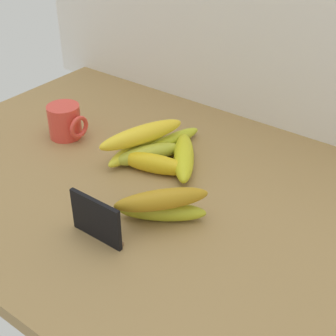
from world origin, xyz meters
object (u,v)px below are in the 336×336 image
Objects in this scene: coffee_mug at (65,122)px; banana_2 at (148,154)px; banana_3 at (184,157)px; banana_7 at (142,135)px; banana_1 at (162,211)px; banana_6 at (162,200)px; banana_4 at (139,146)px; banana_0 at (169,142)px; chalkboard_sign at (96,221)px; banana_5 at (154,164)px.

banana_2 is (22.57, 2.80, -1.95)cm from coffee_mug.
banana_7 is (-9.40, -2.64, 3.50)cm from banana_3.
banana_3 reaches higher than banana_1.
banana_4 is at bearing 139.25° from banana_6.
banana_0 is at bearing 124.27° from banana_1.
banana_0 is 25.34cm from banana_1.
banana_7 is at bearing 159.45° from banana_2.
chalkboard_sign is 0.64× the size of banana_6.
chalkboard_sign is 0.58× the size of banana_3.
banana_4 is 0.98× the size of banana_7.
chalkboard_sign is at bearing -124.48° from banana_6.
banana_1 is at bearing -55.73° from banana_0.
banana_0 is 26.97cm from banana_6.
banana_0 is 0.92× the size of banana_4.
chalkboard_sign is 1.20× the size of coffee_mug.
banana_3 is 10.37cm from banana_7.
banana_3 is at bearing 113.95° from banana_6.
banana_4 reaches higher than banana_0.
banana_5 is 0.93× the size of banana_6.
banana_6 reaches higher than banana_0.
banana_7 is (-16.84, 14.67, 3.84)cm from banana_1.
banana_3 is 1.19× the size of banana_5.
chalkboard_sign reaches higher than banana_6.
coffee_mug is 26.16cm from banana_5.
banana_1 is 0.94× the size of banana_6.
banana_1 is 0.79× the size of banana_7.
banana_1 and banana_4 have the same top height.
banana_4 is (-4.06, -5.64, 0.18)cm from banana_0.
banana_5 is at bearing -26.92° from banana_4.
banana_0 is at bearing 23.57° from coffee_mug.
banana_0 is at bearing 109.34° from banana_5.
coffee_mug reaches higher than banana_3.
banana_3 is (-7.44, 17.31, 0.34)cm from banana_1.
banana_3 is at bearing 12.03° from coffee_mug.
banana_7 reaches higher than banana_6.
banana_4 is at bearing 115.24° from chalkboard_sign.
chalkboard_sign is 23.10cm from banana_5.
banana_0 is at bearing 67.64° from banana_7.
banana_6 is at bearing -17.78° from coffee_mug.
banana_6 is (15.01, -22.07, 3.89)cm from banana_0.
banana_5 is at bearing -27.87° from banana_7.
chalkboard_sign is 0.73× the size of banana_2.
banana_0 is at bearing 88.12° from banana_2.
banana_6 is at bearing -66.05° from banana_3.
banana_4 is 1.26× the size of banana_5.
banana_5 reaches higher than banana_4.
banana_3 is 20.45cm from banana_6.
banana_6 is at bearing -40.75° from banana_4.
banana_7 is at bearing -112.36° from banana_0.
banana_7 reaches higher than banana_2.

